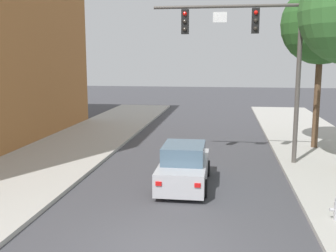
% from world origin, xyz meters
% --- Properties ---
extents(ground_plane, '(120.00, 120.00, 0.00)m').
position_xyz_m(ground_plane, '(0.00, 0.00, 0.00)').
color(ground_plane, '#424247').
extents(traffic_signal_mast, '(6.41, 0.38, 7.50)m').
position_xyz_m(traffic_signal_mast, '(2.80, 8.57, 5.33)').
color(traffic_signal_mast, '#514C47').
rests_on(traffic_signal_mast, sidewalk_right).
extents(car_lead_silver, '(1.86, 4.25, 1.60)m').
position_xyz_m(car_lead_silver, '(0.04, 5.10, 0.72)').
color(car_lead_silver, '#B7B7BC').
rests_on(car_lead_silver, ground).
extents(street_tree_third, '(4.02, 4.02, 8.31)m').
position_xyz_m(street_tree_third, '(6.18, 12.02, 6.41)').
color(street_tree_third, brown).
rests_on(street_tree_third, sidewalk_right).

